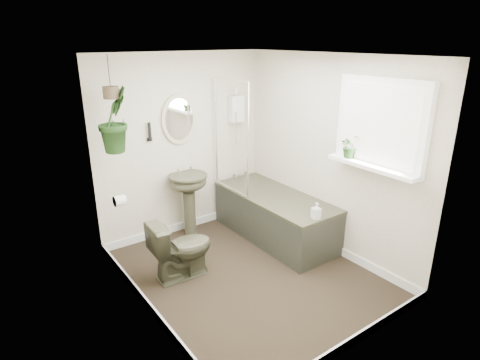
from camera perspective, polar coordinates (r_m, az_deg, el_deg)
floor at (r=4.53m, az=1.14°, el=-13.25°), size 2.30×2.80×0.02m
ceiling at (r=3.81m, az=1.38°, el=17.51°), size 2.30×2.80×0.02m
wall_back at (r=5.17m, az=-8.22°, el=4.86°), size 2.30×0.02×2.30m
wall_front at (r=3.10m, az=17.21°, el=-6.14°), size 2.30×0.02×2.30m
wall_left at (r=3.49m, az=-14.16°, el=-2.87°), size 0.02×2.80×2.30m
wall_right at (r=4.78m, az=12.45°, el=3.37°), size 0.02×2.80×2.30m
skirting at (r=4.50m, az=1.14°, el=-12.61°), size 2.30×2.80×0.10m
bathtub at (r=5.17m, az=4.95°, el=-5.14°), size 0.72×1.72×0.58m
bath_screen at (r=5.02m, az=-1.26°, el=6.15°), size 0.04×0.72×1.40m
shower_box at (r=5.44m, az=-0.50°, el=10.09°), size 0.20×0.10×0.35m
oval_mirror at (r=5.04m, az=-8.65°, el=8.53°), size 0.46×0.03×0.62m
wall_sconce at (r=4.88m, az=-12.72°, el=6.73°), size 0.04×0.04×0.22m
toilet_roll_holder at (r=4.22m, az=-16.74°, el=-2.82°), size 0.11×0.11×0.11m
window_recess at (r=4.19m, az=19.42°, el=7.51°), size 0.08×1.00×0.90m
window_sill at (r=4.24m, az=18.23°, el=1.87°), size 0.18×1.00×0.04m
window_blinds at (r=4.15m, az=19.05°, el=7.45°), size 0.01×0.86×0.76m
toilet at (r=4.36m, az=-8.31°, el=-9.57°), size 0.68×0.41×0.68m
pedestal_sink at (r=5.22m, az=-7.22°, el=-3.52°), size 0.53×0.47×0.83m
sill_plant at (r=4.38m, az=15.44°, el=4.71°), size 0.27×0.25×0.25m
hanging_plant at (r=4.33m, az=-17.50°, el=8.17°), size 0.47×0.47×0.67m
soap_bottle at (r=4.44m, az=10.79°, el=-4.33°), size 0.10×0.11×0.19m
hanging_pot at (r=4.29m, az=-17.88°, el=11.76°), size 0.16×0.16×0.12m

